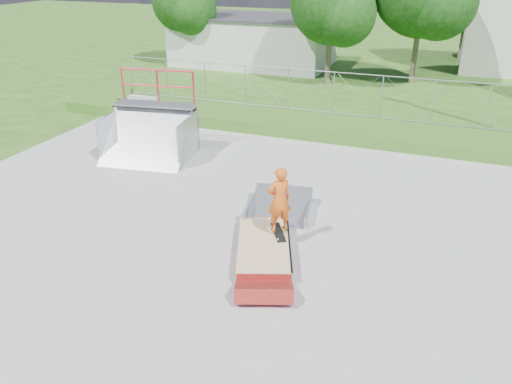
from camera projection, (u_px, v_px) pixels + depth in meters
The scene contains 14 objects.
ground at pixel (237, 242), 12.74m from camera, with size 120.00×120.00×0.00m, color #2C5217.
concrete_pad at pixel (237, 242), 12.73m from camera, with size 20.00×16.00×0.04m, color #969694.
grass_berm at pixel (326, 126), 20.66m from camera, with size 24.00×3.00×0.50m, color #2C5217.
grind_box at pixel (264, 249), 12.08m from camera, with size 2.05×2.84×0.38m.
quarter_pipe at pixel (146, 119), 17.40m from camera, with size 2.96×2.51×2.96m, color #A5A7AD, non-canonical shape.
flat_bank_ramp at pixel (280, 206), 14.01m from camera, with size 1.65×1.76×0.51m, color #A5A7AD, non-canonical shape.
skateboard at pixel (278, 233), 12.33m from camera, with size 0.22×0.80×0.02m, color black.
skater at pixel (279, 203), 11.98m from camera, with size 0.61×0.40×1.67m, color #DD5B17.
concrete_stairs at pixel (139, 107), 22.66m from camera, with size 1.50×1.60×0.80m, color #969694, non-canonical shape.
chain_link_fence at pixel (333, 93), 21.01m from camera, with size 20.00×0.06×1.80m, color gray, non-canonical shape.
utility_building_flat at pixel (254, 41), 33.26m from camera, with size 10.00×6.00×3.00m, color silver.
tree_left_near at pixel (335, 6), 26.55m from camera, with size 4.76×4.48×6.65m.
tree_left_far at pixel (187, 3), 31.61m from camera, with size 4.42×4.16×6.18m.
tree_back_mid at pixel (472, 6), 33.04m from camera, with size 4.08×3.84×5.70m.
Camera 1 is at (4.36, -10.07, 6.62)m, focal length 35.00 mm.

